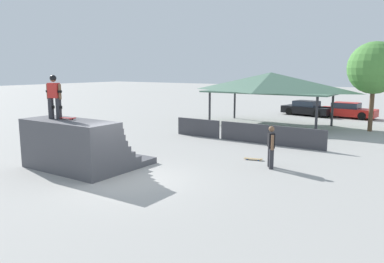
# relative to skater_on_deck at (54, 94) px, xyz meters

# --- Properties ---
(ground_plane) EXTENTS (160.00, 160.00, 0.00)m
(ground_plane) POSITION_rel_skater_on_deck_xyz_m (3.51, 0.25, -3.03)
(ground_plane) COLOR #A3A09B
(quarter_pipe_ramp) EXTENTS (4.26, 3.62, 2.02)m
(quarter_pipe_ramp) POSITION_rel_skater_on_deck_xyz_m (0.81, 0.39, -2.17)
(quarter_pipe_ramp) COLOR #4C4C51
(quarter_pipe_ramp) RESTS_ON ground
(skater_on_deck) EXTENTS (0.76, 0.36, 1.77)m
(skater_on_deck) POSITION_rel_skater_on_deck_xyz_m (0.00, 0.00, 0.00)
(skater_on_deck) COLOR #2D2D33
(skater_on_deck) RESTS_ON quarter_pipe_ramp
(skateboard_on_deck) EXTENTS (0.86, 0.40, 0.09)m
(skateboard_on_deck) POSITION_rel_skater_on_deck_xyz_m (0.51, 0.15, -0.96)
(skateboard_on_deck) COLOR red
(skateboard_on_deck) RESTS_ON quarter_pipe_ramp
(bystander_walking) EXTENTS (0.46, 0.65, 1.74)m
(bystander_walking) POSITION_rel_skater_on_deck_xyz_m (7.33, 4.80, -2.07)
(bystander_walking) COLOR #2D2D33
(bystander_walking) RESTS_ON ground
(skateboard_on_ground) EXTENTS (0.85, 0.37, 0.09)m
(skateboard_on_ground) POSITION_rel_skater_on_deck_xyz_m (6.21, 5.64, -2.97)
(skateboard_on_ground) COLOR blue
(skateboard_on_ground) RESTS_ON ground
(barrier_fence) EXTENTS (9.01, 0.12, 1.05)m
(barrier_fence) POSITION_rel_skater_on_deck_xyz_m (3.94, 9.32, -2.51)
(barrier_fence) COLOR #3D3D42
(barrier_fence) RESTS_ON ground
(pavilion_shelter) EXTENTS (9.13, 4.69, 3.78)m
(pavilion_shelter) POSITION_rel_skater_on_deck_xyz_m (2.69, 16.07, 0.02)
(pavilion_shelter) COLOR #2D2D33
(pavilion_shelter) RESTS_ON ground
(tree_far_back) EXTENTS (3.33, 3.33, 5.76)m
(tree_far_back) POSITION_rel_skater_on_deck_xyz_m (9.21, 17.12, 1.05)
(tree_far_back) COLOR brown
(tree_far_back) RESTS_ON ground
(parked_car_black) EXTENTS (4.52, 2.51, 1.27)m
(parked_car_black) POSITION_rel_skater_on_deck_xyz_m (3.21, 23.31, -2.43)
(parked_car_black) COLOR black
(parked_car_black) RESTS_ON ground
(parked_car_red) EXTENTS (4.61, 2.08, 1.27)m
(parked_car_red) POSITION_rel_skater_on_deck_xyz_m (6.47, 23.53, -2.43)
(parked_car_red) COLOR red
(parked_car_red) RESTS_ON ground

